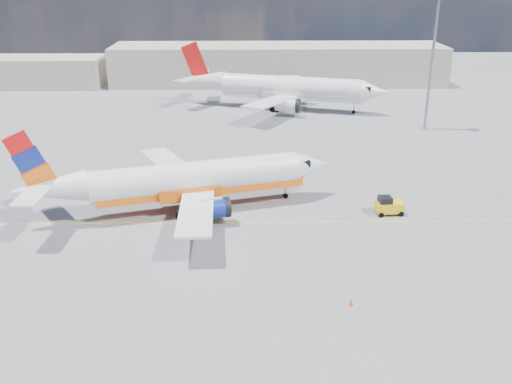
{
  "coord_description": "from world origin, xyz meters",
  "views": [
    {
      "loc": [
        -1.86,
        -48.37,
        23.8
      ],
      "look_at": [
        -0.97,
        2.4,
        3.5
      ],
      "focal_mm": 40.0,
      "sensor_mm": 36.0,
      "label": 1
    }
  ],
  "objects_px": {
    "main_jet": "(187,180)",
    "traffic_cone": "(351,303)",
    "second_jet": "(284,88)",
    "gse_tug": "(389,206)"
  },
  "relations": [
    {
      "from": "traffic_cone",
      "to": "second_jet",
      "type": "bearing_deg",
      "value": 90.97
    },
    {
      "from": "second_jet",
      "to": "traffic_cone",
      "type": "distance_m",
      "value": 62.74
    },
    {
      "from": "main_jet",
      "to": "second_jet",
      "type": "height_order",
      "value": "second_jet"
    },
    {
      "from": "main_jet",
      "to": "gse_tug",
      "type": "height_order",
      "value": "main_jet"
    },
    {
      "from": "second_jet",
      "to": "gse_tug",
      "type": "xyz_separation_m",
      "value": [
        7.77,
        -45.77,
        -2.82
      ]
    },
    {
      "from": "main_jet",
      "to": "traffic_cone",
      "type": "relative_size",
      "value": 51.17
    },
    {
      "from": "main_jet",
      "to": "traffic_cone",
      "type": "xyz_separation_m",
      "value": [
        13.92,
        -18.38,
        -2.99
      ]
    },
    {
      "from": "main_jet",
      "to": "traffic_cone",
      "type": "distance_m",
      "value": 23.25
    },
    {
      "from": "gse_tug",
      "to": "traffic_cone",
      "type": "distance_m",
      "value": 18.16
    },
    {
      "from": "main_jet",
      "to": "gse_tug",
      "type": "distance_m",
      "value": 20.82
    }
  ]
}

